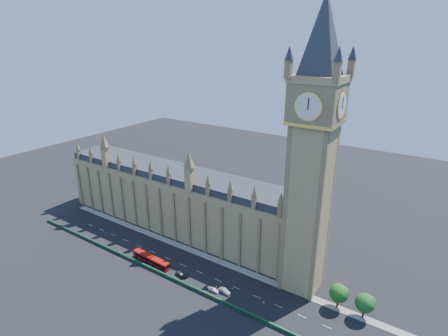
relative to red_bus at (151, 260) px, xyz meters
The scene contains 15 objects.
ground 16.30m from the red_bus, 21.11° to the left, with size 400.00×400.00×0.00m, color black.
palace_westminster 31.99m from the red_bus, 109.52° to the left, with size 120.00×20.00×28.00m.
elizabeth_tower 77.61m from the red_bus, 20.47° to the left, with size 20.59×20.59×105.00m.
bridge_parapet 15.49m from the red_bus, 11.79° to the right, with size 160.00×0.60×1.20m, color #1E4C2D.
kerb_north 21.60m from the red_bus, 45.40° to the left, with size 160.00×3.00×0.16m, color gray.
tree_east_near 69.33m from the red_bus, 13.30° to the left, with size 6.00×6.00×8.50m.
tree_east_far 77.13m from the red_bus, 11.93° to the left, with size 6.00×6.00×8.50m.
red_bus is the anchor object (origin of this frame).
car_grey 14.57m from the red_bus, ahead, with size 1.73×4.30×1.47m, color #393B40.
car_silver 32.98m from the red_bus, ahead, with size 1.57×4.50×1.48m, color #929599.
car_white 29.36m from the red_bus, ahead, with size 1.68×4.13×1.20m, color silver.
cone_a 34.70m from the red_bus, ahead, with size 0.46×0.46×0.68m.
cone_b 29.23m from the red_bus, ahead, with size 0.52×0.52×0.80m.
cone_c 29.59m from the red_bus, ahead, with size 0.56×0.56×0.67m.
cone_d 46.78m from the red_bus, ahead, with size 0.60×0.60×0.78m.
Camera 1 is at (71.45, -85.80, 81.04)m, focal length 28.00 mm.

